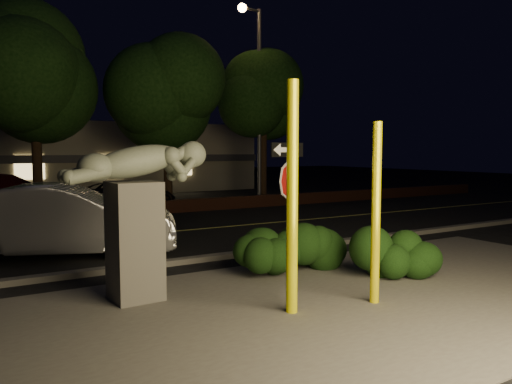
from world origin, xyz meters
TOP-DOWN VIEW (x-y plane):
  - ground at (0.00, 10.00)m, footprint 90.00×90.00m
  - patio at (0.00, -1.00)m, footprint 14.00×6.00m
  - road at (0.00, 7.00)m, footprint 80.00×8.00m
  - lane_marking at (0.00, 7.00)m, footprint 80.00×0.12m
  - curb at (0.00, 2.90)m, footprint 80.00×0.25m
  - brick_wall at (0.00, 11.30)m, footprint 40.00×0.35m
  - parking_lot at (0.00, 17.00)m, footprint 40.00×12.00m
  - building at (0.00, 24.99)m, footprint 22.00×10.20m
  - tree_far_b at (-2.50, 13.20)m, footprint 5.20×5.20m
  - tree_far_c at (2.50, 12.80)m, footprint 4.80×4.80m
  - tree_far_d at (7.50, 13.30)m, footprint 4.40×4.40m
  - yellow_pole_left at (-0.85, -1.00)m, footprint 0.17×0.17m
  - yellow_pole_right at (0.57, -1.29)m, footprint 0.14×0.14m
  - signpost at (0.50, 1.07)m, footprint 0.87×0.20m
  - sculpture at (-2.61, 0.87)m, footprint 2.44×0.79m
  - hedge_center at (0.32, 1.08)m, footprint 1.86×0.97m
  - hedge_right at (1.31, 1.10)m, footprint 1.77×1.14m
  - hedge_far_right at (2.07, -0.39)m, footprint 1.62×1.04m
  - streetlight at (6.93, 12.97)m, footprint 1.32×0.53m
  - silver_sedan at (-3.05, 4.96)m, footprint 5.40×3.47m
  - parked_car_darkred at (-3.44, 15.29)m, footprint 5.55×3.06m
  - parked_car_dark at (0.75, 13.01)m, footprint 4.79×3.37m

SIDE VIEW (x-z plane):
  - ground at x=0.00m, z-range 0.00..0.00m
  - road at x=0.00m, z-range 0.00..0.01m
  - parking_lot at x=0.00m, z-range 0.00..0.01m
  - patio at x=0.00m, z-range 0.00..0.02m
  - lane_marking at x=0.00m, z-range 0.02..0.02m
  - curb at x=0.00m, z-range 0.00..0.12m
  - brick_wall at x=0.00m, z-range 0.00..0.50m
  - hedge_center at x=0.32m, z-range 0.00..0.94m
  - hedge_right at x=1.31m, z-range 0.00..1.08m
  - hedge_far_right at x=2.07m, z-range 0.00..1.11m
  - parked_car_dark at x=0.75m, z-range 0.00..1.21m
  - parked_car_darkred at x=-3.44m, z-range 0.00..1.52m
  - silver_sedan at x=-3.05m, z-range 0.00..1.68m
  - yellow_pole_right at x=0.57m, z-range 0.00..2.90m
  - sculpture at x=-2.61m, z-range 0.30..2.91m
  - yellow_pole_left at x=-0.85m, z-range 0.00..3.48m
  - signpost at x=0.50m, z-range 0.55..3.15m
  - building at x=0.00m, z-range 0.00..4.00m
  - streetlight at x=6.93m, z-range 0.85..9.80m
  - tree_far_d at x=7.50m, z-range 1.71..9.13m
  - tree_far_c at x=2.50m, z-range 1.74..9.58m
  - tree_far_b at x=-2.50m, z-range 1.85..10.26m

